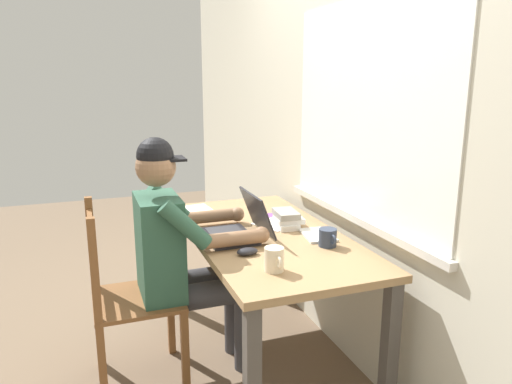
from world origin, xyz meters
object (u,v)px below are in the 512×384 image
object	(u,v)px
desk	(265,249)
book_stack_main	(287,219)
seated_person	(181,248)
wooden_chair	(126,298)
computer_mouse	(247,251)
coffee_mug_white	(274,259)
laptop	(240,227)
coffee_mug_dark	(328,238)
landscape_photo_print	(269,217)

from	to	relation	value
desk	book_stack_main	bearing A→B (deg)	111.43
seated_person	wooden_chair	bearing A→B (deg)	-90.00
computer_mouse	book_stack_main	xyz separation A→B (m)	(-0.33, 0.34, 0.03)
coffee_mug_white	laptop	bearing A→B (deg)	179.30
desk	coffee_mug_dark	world-z (taller)	coffee_mug_dark
seated_person	landscape_photo_print	size ratio (longest dim) A/B	9.50
wooden_chair	laptop	bearing A→B (deg)	86.08
computer_mouse	book_stack_main	world-z (taller)	book_stack_main
computer_mouse	coffee_mug_dark	distance (m)	0.40
seated_person	book_stack_main	xyz separation A→B (m)	(-0.03, 0.59, 0.08)
computer_mouse	desk	bearing A→B (deg)	144.56
desk	seated_person	xyz separation A→B (m)	(-0.03, -0.44, 0.05)
coffee_mug_dark	book_stack_main	xyz separation A→B (m)	(-0.35, -0.06, 0.00)
wooden_chair	laptop	world-z (taller)	laptop
computer_mouse	landscape_photo_print	size ratio (longest dim) A/B	0.77
coffee_mug_white	landscape_photo_print	world-z (taller)	coffee_mug_white
laptop	landscape_photo_print	world-z (taller)	laptop
desk	wooden_chair	world-z (taller)	wooden_chair
laptop	coffee_mug_white	distance (m)	0.47
book_stack_main	seated_person	bearing A→B (deg)	-86.90
desk	wooden_chair	distance (m)	0.74
book_stack_main	desk	bearing A→B (deg)	-68.57
laptop	book_stack_main	distance (m)	0.30
desk	seated_person	bearing A→B (deg)	-93.28
wooden_chair	coffee_mug_white	xyz separation A→B (m)	(0.51, 0.57, 0.31)
seated_person	computer_mouse	distance (m)	0.39
computer_mouse	coffee_mug_white	distance (m)	0.22
wooden_chair	landscape_photo_print	world-z (taller)	wooden_chair
coffee_mug_dark	desk	bearing A→B (deg)	-145.11
laptop	landscape_photo_print	distance (m)	0.39
wooden_chair	computer_mouse	bearing A→B (deg)	60.40
seated_person	laptop	xyz separation A→B (m)	(0.04, 0.30, 0.09)
coffee_mug_dark	landscape_photo_print	world-z (taller)	coffee_mug_dark
desk	landscape_photo_print	world-z (taller)	landscape_photo_print
computer_mouse	coffee_mug_white	world-z (taller)	coffee_mug_white
laptop	desk	bearing A→B (deg)	95.63
seated_person	coffee_mug_white	world-z (taller)	seated_person
seated_person	landscape_photo_print	distance (m)	0.61
landscape_photo_print	coffee_mug_white	bearing A→B (deg)	-23.22
laptop	coffee_mug_dark	bearing A→B (deg)	51.28
coffee_mug_white	book_stack_main	world-z (taller)	coffee_mug_white
seated_person	coffee_mug_white	xyz separation A→B (m)	(0.51, 0.29, 0.09)
laptop	coffee_mug_dark	distance (m)	0.45
seated_person	coffee_mug_dark	world-z (taller)	seated_person
wooden_chair	coffee_mug_dark	distance (m)	1.03
book_stack_main	coffee_mug_white	bearing A→B (deg)	-28.49
wooden_chair	book_stack_main	bearing A→B (deg)	92.10
coffee_mug_white	book_stack_main	distance (m)	0.62
coffee_mug_white	book_stack_main	size ratio (longest dim) A/B	0.62
desk	wooden_chair	size ratio (longest dim) A/B	1.56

